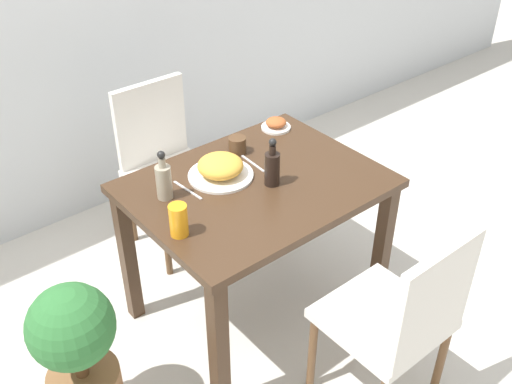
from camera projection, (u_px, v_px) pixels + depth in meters
name	position (u px, v px, depth m)	size (l,w,h in m)	color
ground_plane	(256.00, 309.00, 2.91)	(16.00, 16.00, 0.00)	beige
dining_table	(256.00, 204.00, 2.56)	(1.03, 0.79, 0.74)	#3D2819
chair_near	(401.00, 317.00, 2.19)	(0.42, 0.42, 0.89)	silver
chair_far	(165.00, 159.00, 3.10)	(0.42, 0.42, 0.89)	silver
food_plate	(220.00, 168.00, 2.51)	(0.28, 0.28, 0.10)	white
side_plate	(276.00, 124.00, 2.87)	(0.14, 0.14, 0.05)	white
drink_cup	(237.00, 145.00, 2.67)	(0.08, 0.08, 0.08)	#4C331E
juice_glass	(179.00, 220.00, 2.17)	(0.07, 0.07, 0.13)	orange
sauce_bottle	(164.00, 180.00, 2.36)	(0.06, 0.06, 0.21)	gray
condiment_bottle	(272.00, 167.00, 2.44)	(0.06, 0.06, 0.21)	black
fork_utensil	(188.00, 190.00, 2.44)	(0.02, 0.18, 0.00)	silver
spoon_utensil	(252.00, 163.00, 2.62)	(0.02, 0.18, 0.00)	silver
potted_plant_left	(79.00, 358.00, 2.19)	(0.31, 0.31, 0.70)	brown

